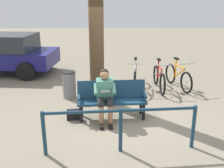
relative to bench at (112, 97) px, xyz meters
The scene contains 11 objects.
ground_plane 0.59m from the bench, 159.67° to the left, with size 40.00×40.00×0.00m, color gray.
bench is the anchor object (origin of this frame).
person_reading 0.28m from the bench, 48.68° to the left, with size 0.51×0.79×1.20m.
handbag 0.99m from the bench, ahead, with size 0.30×0.14×0.24m, color black.
tree_trunk 1.84m from the bench, 69.90° to the right, with size 0.39×0.39×3.86m, color #4C3823.
litter_bin 1.75m from the bench, 46.47° to the right, with size 0.39×0.39×0.77m.
bicycle_green 2.98m from the bench, 134.54° to the right, with size 0.58×1.64×0.94m.
bicycle_blue 2.46m from the bench, 126.57° to the right, with size 0.48×1.68×0.94m.
bicycle_orange 2.27m from the bench, 108.97° to the right, with size 0.48×1.68×0.94m.
railing_fence 1.49m from the bench, 96.13° to the left, with size 2.79×0.32×0.85m.
parked_car 5.74m from the bench, 43.13° to the right, with size 4.32×2.26×1.47m.
Camera 1 is at (0.29, 5.55, 2.68)m, focal length 41.42 mm.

